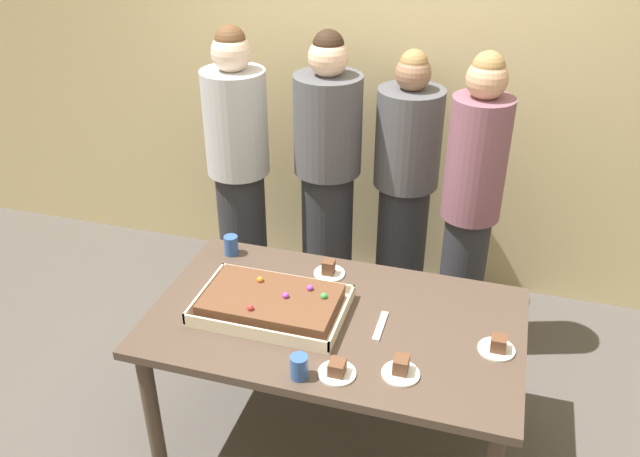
# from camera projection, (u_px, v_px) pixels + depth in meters

# --- Properties ---
(ground_plane) EXTENTS (12.00, 12.00, 0.00)m
(ground_plane) POSITION_uv_depth(u_px,v_px,m) (333.00, 437.00, 3.23)
(ground_plane) COLOR #4C4742
(interior_back_panel) EXTENTS (8.00, 0.12, 3.00)m
(interior_back_panel) POSITION_uv_depth(u_px,v_px,m) (410.00, 49.00, 3.81)
(interior_back_panel) COLOR #CCB784
(interior_back_panel) RESTS_ON ground_plane
(party_table) EXTENTS (1.61, 0.95, 0.73)m
(party_table) POSITION_uv_depth(u_px,v_px,m) (335.00, 334.00, 2.91)
(party_table) COLOR #47382D
(party_table) RESTS_ON ground_plane
(sheet_cake) EXTENTS (0.65, 0.42, 0.11)m
(sheet_cake) POSITION_uv_depth(u_px,v_px,m) (272.00, 303.00, 2.89)
(sheet_cake) COLOR beige
(sheet_cake) RESTS_ON party_table
(plated_slice_near_left) EXTENTS (0.15, 0.15, 0.07)m
(plated_slice_near_left) POSITION_uv_depth(u_px,v_px,m) (337.00, 370.00, 2.55)
(plated_slice_near_left) COLOR white
(plated_slice_near_left) RESTS_ON party_table
(plated_slice_near_right) EXTENTS (0.15, 0.15, 0.07)m
(plated_slice_near_right) POSITION_uv_depth(u_px,v_px,m) (497.00, 346.00, 2.67)
(plated_slice_near_right) COLOR white
(plated_slice_near_right) RESTS_ON party_table
(plated_slice_far_left) EXTENTS (0.15, 0.15, 0.08)m
(plated_slice_far_left) POSITION_uv_depth(u_px,v_px,m) (329.00, 270.00, 3.15)
(plated_slice_far_left) COLOR white
(plated_slice_far_left) RESTS_ON party_table
(plated_slice_far_right) EXTENTS (0.15, 0.15, 0.08)m
(plated_slice_far_right) POSITION_uv_depth(u_px,v_px,m) (401.00, 369.00, 2.55)
(plated_slice_far_right) COLOR white
(plated_slice_far_right) RESTS_ON party_table
(drink_cup_nearest) EXTENTS (0.07, 0.07, 0.10)m
(drink_cup_nearest) POSITION_uv_depth(u_px,v_px,m) (231.00, 245.00, 3.30)
(drink_cup_nearest) COLOR #2D5199
(drink_cup_nearest) RESTS_ON party_table
(drink_cup_middle) EXTENTS (0.07, 0.07, 0.10)m
(drink_cup_middle) POSITION_uv_depth(u_px,v_px,m) (299.00, 367.00, 2.52)
(drink_cup_middle) COLOR #2D5199
(drink_cup_middle) RESTS_ON party_table
(cake_server_utensil) EXTENTS (0.03, 0.20, 0.01)m
(cake_server_utensil) POSITION_uv_depth(u_px,v_px,m) (381.00, 325.00, 2.82)
(cake_server_utensil) COLOR silver
(cake_server_utensil) RESTS_ON party_table
(person_serving_front) EXTENTS (0.30, 0.30, 1.70)m
(person_serving_front) POSITION_uv_depth(u_px,v_px,m) (471.00, 205.00, 3.43)
(person_serving_front) COLOR #28282D
(person_serving_front) RESTS_ON ground_plane
(person_green_shirt_behind) EXTENTS (0.38, 0.38, 1.70)m
(person_green_shirt_behind) POSITION_uv_depth(u_px,v_px,m) (328.00, 176.00, 3.78)
(person_green_shirt_behind) COLOR #28282D
(person_green_shirt_behind) RESTS_ON ground_plane
(person_striped_tie_right) EXTENTS (0.36, 0.36, 1.71)m
(person_striped_tie_right) POSITION_uv_depth(u_px,v_px,m) (239.00, 168.00, 3.85)
(person_striped_tie_right) COLOR #28282D
(person_striped_tie_right) RESTS_ON ground_plane
(person_far_right_suit) EXTENTS (0.37, 0.37, 1.60)m
(person_far_right_suit) POSITION_uv_depth(u_px,v_px,m) (405.00, 184.00, 3.82)
(person_far_right_suit) COLOR #28282D
(person_far_right_suit) RESTS_ON ground_plane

